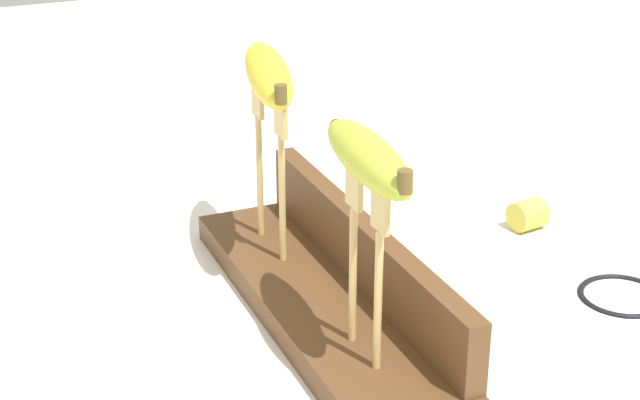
% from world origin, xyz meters
% --- Properties ---
extents(ground_plane, '(3.00, 3.00, 0.00)m').
position_xyz_m(ground_plane, '(0.00, 0.00, 0.00)').
color(ground_plane, silver).
extents(wooden_board, '(0.44, 0.12, 0.03)m').
position_xyz_m(wooden_board, '(0.00, 0.00, 0.01)').
color(wooden_board, brown).
rests_on(wooden_board, ground).
extents(board_backstop, '(0.43, 0.02, 0.07)m').
position_xyz_m(board_backstop, '(0.00, 0.05, 0.06)').
color(board_backstop, brown).
rests_on(board_backstop, wooden_board).
extents(fork_stand_left, '(0.09, 0.01, 0.17)m').
position_xyz_m(fork_stand_left, '(-0.11, -0.01, 0.13)').
color(fork_stand_left, tan).
rests_on(fork_stand_left, wooden_board).
extents(fork_stand_right, '(0.08, 0.01, 0.17)m').
position_xyz_m(fork_stand_right, '(0.11, -0.01, 0.13)').
color(fork_stand_right, tan).
rests_on(fork_stand_right, wooden_board).
extents(banana_raised_left, '(0.20, 0.09, 0.04)m').
position_xyz_m(banana_raised_left, '(-0.11, -0.01, 0.22)').
color(banana_raised_left, yellow).
rests_on(banana_raised_left, fork_stand_left).
extents(banana_raised_right, '(0.17, 0.05, 0.04)m').
position_xyz_m(banana_raised_right, '(0.11, -0.01, 0.21)').
color(banana_raised_right, '#B2C138').
rests_on(banana_raised_right, fork_stand_right).
extents(banana_chunk_near, '(0.04, 0.04, 0.04)m').
position_xyz_m(banana_chunk_near, '(-0.09, 0.31, 0.02)').
color(banana_chunk_near, '#DBD147').
rests_on(banana_chunk_near, ground).
extents(wire_coil, '(0.09, 0.09, 0.01)m').
position_xyz_m(wire_coil, '(0.08, 0.30, 0.00)').
color(wire_coil, black).
rests_on(wire_coil, ground).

